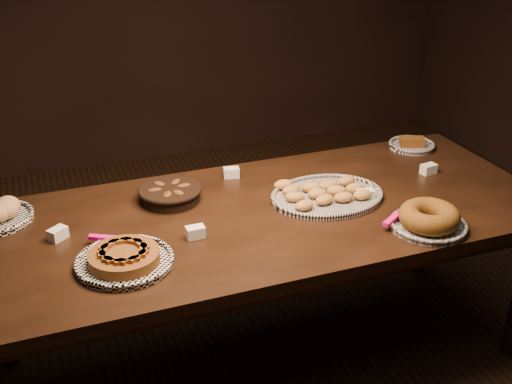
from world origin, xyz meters
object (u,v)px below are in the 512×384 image
object	(u,v)px
apple_tart_plate	(124,259)
bundt_cake_plate	(429,219)
buffet_table	(263,228)
madeleine_platter	(326,194)

from	to	relation	value
apple_tart_plate	bundt_cake_plate	world-z (taller)	bundt_cake_plate
bundt_cake_plate	apple_tart_plate	bearing A→B (deg)	163.26
buffet_table	bundt_cake_plate	bearing A→B (deg)	-32.87
madeleine_platter	bundt_cake_plate	bearing A→B (deg)	-72.74
buffet_table	madeleine_platter	world-z (taller)	madeleine_platter
buffet_table	apple_tart_plate	xyz separation A→B (m)	(-0.60, -0.20, 0.10)
buffet_table	apple_tart_plate	distance (m)	0.64
apple_tart_plate	madeleine_platter	distance (m)	0.92
madeleine_platter	bundt_cake_plate	size ratio (longest dim) A/B	1.44
buffet_table	madeleine_platter	bearing A→B (deg)	3.69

